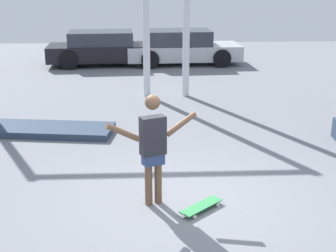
{
  "coord_description": "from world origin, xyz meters",
  "views": [
    {
      "loc": [
        -0.57,
        -6.64,
        3.42
      ],
      "look_at": [
        -0.2,
        1.43,
        0.79
      ],
      "focal_mm": 50.0,
      "sensor_mm": 36.0,
      "label": 1
    }
  ],
  "objects_px": {
    "parked_car_black": "(104,48)",
    "skateboard": "(201,206)",
    "manual_pad": "(34,129)",
    "parked_car_silver": "(182,47)",
    "skateboarder": "(153,144)"
  },
  "relations": [
    {
      "from": "manual_pad",
      "to": "parked_car_black",
      "type": "height_order",
      "value": "parked_car_black"
    },
    {
      "from": "skateboarder",
      "to": "parked_car_black",
      "type": "xyz_separation_m",
      "value": [
        -1.72,
        11.84,
        -0.35
      ]
    },
    {
      "from": "parked_car_black",
      "to": "skateboard",
      "type": "bearing_deg",
      "value": -82.37
    },
    {
      "from": "manual_pad",
      "to": "parked_car_black",
      "type": "distance_m",
      "value": 8.34
    },
    {
      "from": "parked_car_black",
      "to": "parked_car_silver",
      "type": "bearing_deg",
      "value": -2.24
    },
    {
      "from": "skateboard",
      "to": "manual_pad",
      "type": "height_order",
      "value": "manual_pad"
    },
    {
      "from": "skateboarder",
      "to": "skateboard",
      "type": "relative_size",
      "value": 2.46
    },
    {
      "from": "manual_pad",
      "to": "parked_car_black",
      "type": "relative_size",
      "value": 0.78
    },
    {
      "from": "skateboarder",
      "to": "parked_car_black",
      "type": "distance_m",
      "value": 11.97
    },
    {
      "from": "parked_car_black",
      "to": "manual_pad",
      "type": "bearing_deg",
      "value": -100.11
    },
    {
      "from": "parked_car_black",
      "to": "parked_car_silver",
      "type": "xyz_separation_m",
      "value": [
        3.05,
        0.08,
        0.0
      ]
    },
    {
      "from": "parked_car_black",
      "to": "parked_car_silver",
      "type": "height_order",
      "value": "parked_car_silver"
    },
    {
      "from": "skateboarder",
      "to": "parked_car_silver",
      "type": "distance_m",
      "value": 12.0
    },
    {
      "from": "parked_car_silver",
      "to": "manual_pad",
      "type": "bearing_deg",
      "value": -118.14
    },
    {
      "from": "manual_pad",
      "to": "parked_car_black",
      "type": "xyz_separation_m",
      "value": [
        0.92,
        8.27,
        0.57
      ]
    }
  ]
}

